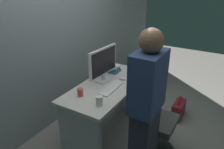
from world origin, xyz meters
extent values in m
plane|color=gray|center=(0.00, 0.00, 0.00)|extent=(9.00, 9.00, 0.00)
cube|color=gray|center=(0.00, 0.88, 1.50)|extent=(6.40, 0.10, 3.00)
cube|color=beige|center=(0.00, 0.00, 0.73)|extent=(1.40, 0.65, 0.04)
cube|color=#B2B2B7|center=(-0.64, 0.00, 0.35)|extent=(0.06, 0.57, 0.71)
cube|color=#B2B2B7|center=(0.64, 0.00, 0.35)|extent=(0.06, 0.57, 0.71)
cylinder|color=black|center=(-0.05, -0.69, 0.23)|extent=(0.05, 0.05, 0.39)
cube|color=#3F3F3F|center=(-0.05, -0.69, 0.46)|extent=(0.44, 0.44, 0.08)
cube|color=#3F3F3F|center=(-0.05, -0.50, 0.72)|extent=(0.40, 0.06, 0.44)
cube|color=#262838|center=(-0.44, -0.69, 0.42)|extent=(0.34, 0.20, 0.85)
cube|color=navy|center=(-0.44, -0.69, 1.14)|extent=(0.40, 0.24, 0.58)
sphere|color=brown|center=(-0.44, -0.69, 1.53)|extent=(0.22, 0.22, 0.22)
cube|color=silver|center=(0.05, 0.11, 0.76)|extent=(0.21, 0.15, 0.02)
cube|color=silver|center=(0.05, 0.11, 0.81)|extent=(0.04, 0.03, 0.08)
cube|color=silver|center=(0.05, 0.11, 1.03)|extent=(0.54, 0.07, 0.36)
cube|color=black|center=(0.05, 0.10, 1.03)|extent=(0.50, 0.04, 0.32)
cube|color=white|center=(-0.09, -0.09, 0.76)|extent=(0.43, 0.14, 0.02)
ellipsoid|color=white|center=(0.22, -0.09, 0.77)|extent=(0.06, 0.10, 0.03)
cylinder|color=silver|center=(-0.47, -0.17, 0.80)|extent=(0.08, 0.08, 0.10)
cylinder|color=#D84C3F|center=(-0.42, 0.13, 0.80)|extent=(0.07, 0.07, 0.10)
cube|color=#3359A5|center=(0.38, 0.14, 0.76)|extent=(0.18, 0.15, 0.03)
cube|color=#338C59|center=(0.39, 0.15, 0.80)|extent=(0.17, 0.14, 0.03)
cube|color=white|center=(0.39, 0.16, 0.83)|extent=(0.23, 0.17, 0.02)
cube|color=black|center=(0.52, -0.12, 0.75)|extent=(0.11, 0.16, 0.01)
cube|color=maroon|center=(0.85, -0.75, 0.13)|extent=(0.34, 0.14, 0.26)
torus|color=maroon|center=(0.85, -0.75, 0.29)|extent=(0.18, 0.02, 0.18)
camera|label=1|loc=(-2.16, -1.33, 2.03)|focal=35.24mm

